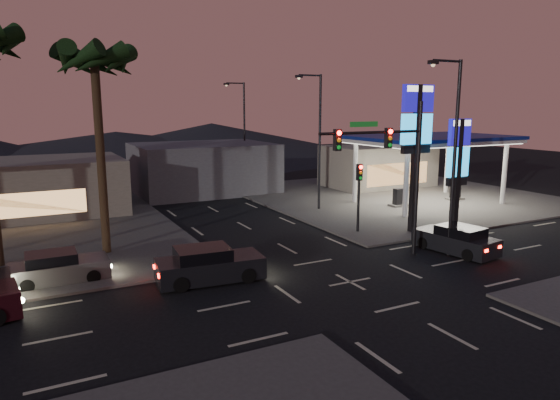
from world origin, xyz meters
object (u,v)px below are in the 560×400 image
pylon_sign_tall (417,129)px  suv_station (456,240)px  car_lane_a_front (208,265)px  gas_station (431,141)px  car_lane_b_front (58,268)px  traffic_signal_mast (392,158)px  pylon_sign_short (458,158)px

pylon_sign_tall → suv_station: 7.19m
pylon_sign_tall → car_lane_a_front: (-14.07, -2.46, -5.66)m
gas_station → car_lane_b_front: bearing=-167.7°
suv_station → car_lane_b_front: bearing=166.2°
traffic_signal_mast → car_lane_a_front: (-9.33, 1.05, -4.49)m
car_lane_a_front → gas_station: bearing=22.6°
gas_station → pylon_sign_tall: (-7.50, -6.50, 1.31)m
car_lane_b_front → car_lane_a_front: bearing=-25.8°
pylon_sign_short → car_lane_b_front: (-22.60, 1.46, -4.01)m
pylon_sign_tall → suv_station: (-0.76, -4.30, -5.71)m
car_lane_b_front → traffic_signal_mast: bearing=-14.5°
suv_station → traffic_signal_mast: bearing=168.8°
pylon_sign_tall → gas_station: bearing=40.9°
traffic_signal_mast → car_lane_b_front: 16.51m
gas_station → pylon_sign_short: pylon_sign_short is taller
gas_station → car_lane_a_front: bearing=-157.4°
pylon_sign_short → car_lane_a_front: pylon_sign_short is taller
pylon_sign_tall → traffic_signal_mast: 6.02m
car_lane_b_front → suv_station: size_ratio=0.93×
pylon_sign_tall → car_lane_a_front: pylon_sign_tall is taller
pylon_sign_short → suv_station: pylon_sign_short is taller
car_lane_b_front → pylon_sign_tall: bearing=-1.3°
gas_station → pylon_sign_tall: size_ratio=1.36×
pylon_sign_short → car_lane_a_front: 17.09m
car_lane_a_front → suv_station: (13.32, -1.84, -0.05)m
car_lane_a_front → suv_station: car_lane_a_front is taller
car_lane_b_front → pylon_sign_short: bearing=-3.7°
pylon_sign_short → car_lane_a_front: size_ratio=1.41×
pylon_sign_short → gas_station: bearing=56.3°
gas_station → pylon_sign_short: bearing=-123.7°
pylon_sign_short → car_lane_a_front: bearing=-175.0°
gas_station → traffic_signal_mast: 15.82m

